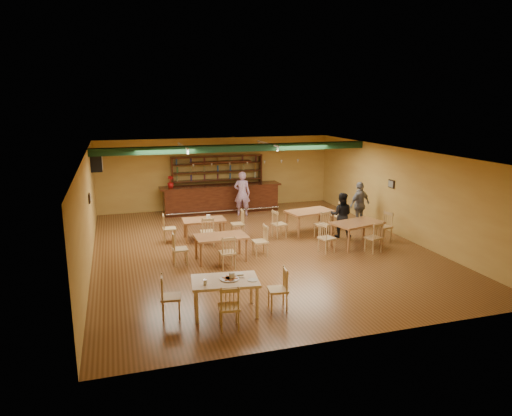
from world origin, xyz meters
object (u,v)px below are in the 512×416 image
object	(u,v)px
dining_table_a	(204,229)
dining_table_b	(310,222)
dining_table_d	(357,234)
near_table	(225,296)
patron_bar	(242,193)
patron_right_a	(341,215)
bar_counter	(221,198)
dining_table_c	(221,248)

from	to	relation	value
dining_table_a	dining_table_b	world-z (taller)	dining_table_b
dining_table_a	dining_table_b	size ratio (longest dim) A/B	0.88
dining_table_b	dining_table_d	bearing A→B (deg)	-77.67
near_table	patron_bar	distance (m)	8.95
patron_bar	dining_table_a	bearing A→B (deg)	73.31
dining_table_a	patron_right_a	xyz separation A→B (m)	(4.49, -1.04, 0.42)
dining_table_d	patron_right_a	xyz separation A→B (m)	(-0.01, 1.08, 0.37)
dining_table_a	dining_table_b	bearing A→B (deg)	-1.64
near_table	patron_right_a	distance (m)	6.85
near_table	bar_counter	bearing A→B (deg)	84.80
dining_table_a	patron_bar	size ratio (longest dim) A/B	0.78
patron_bar	dining_table_b	bearing A→B (deg)	135.85
patron_bar	patron_right_a	bearing A→B (deg)	140.28
patron_bar	bar_counter	bearing A→B (deg)	-31.34
patron_right_a	patron_bar	bearing A→B (deg)	-29.80
dining_table_c	patron_right_a	xyz separation A→B (m)	(4.42, 1.16, 0.39)
dining_table_b	dining_table_a	bearing A→B (deg)	165.32
dining_table_d	patron_bar	size ratio (longest dim) A/B	0.88
dining_table_b	patron_right_a	bearing A→B (deg)	-55.92
dining_table_c	patron_right_a	distance (m)	4.58
dining_table_a	dining_table_c	bearing A→B (deg)	-85.90
patron_right_a	dining_table_b	bearing A→B (deg)	-15.87
bar_counter	dining_table_c	xyz separation A→B (m)	(-1.36, -5.94, -0.19)
dining_table_c	patron_right_a	world-z (taller)	patron_right_a
bar_counter	dining_table_b	bearing A→B (deg)	-60.40
dining_table_a	patron_bar	world-z (taller)	patron_bar
dining_table_b	dining_table_d	size ratio (longest dim) A/B	1.00
dining_table_b	bar_counter	bearing A→B (deg)	108.68
dining_table_a	dining_table_c	xyz separation A→B (m)	(0.08, -2.20, 0.02)
dining_table_c	near_table	world-z (taller)	near_table
near_table	patron_bar	size ratio (longest dim) A/B	0.80
dining_table_a	dining_table_d	world-z (taller)	dining_table_d
dining_table_d	dining_table_c	bearing A→B (deg)	166.04
bar_counter	patron_bar	size ratio (longest dim) A/B	2.80
bar_counter	patron_bar	bearing A→B (deg)	-50.55
bar_counter	patron_right_a	bearing A→B (deg)	-57.36
bar_counter	dining_table_a	size ratio (longest dim) A/B	3.61
patron_bar	patron_right_a	world-z (taller)	patron_bar
dining_table_b	near_table	xyz separation A→B (m)	(-4.30, -5.36, -0.01)
dining_table_b	dining_table_c	size ratio (longest dim) A/B	1.06
near_table	patron_right_a	xyz separation A→B (m)	(5.10, 4.56, 0.38)
near_table	patron_right_a	bearing A→B (deg)	48.90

